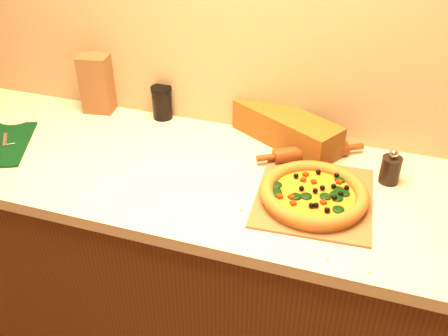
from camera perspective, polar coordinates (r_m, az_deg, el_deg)
cabinet at (r=1.91m, az=-0.03°, el=-12.44°), size 2.80×0.65×0.86m
countertop at (r=1.62m, az=-0.03°, el=-1.32°), size 2.84×0.68×0.04m
pizza_peel at (r=1.54m, az=10.31°, el=-2.93°), size 0.37×0.52×0.01m
pizza at (r=1.50m, az=10.21°, el=-2.94°), size 0.32×0.32×0.05m
pepper_grinder at (r=1.63m, az=18.50°, el=-0.09°), size 0.06×0.06×0.12m
rolling_pin at (r=1.70m, az=9.88°, el=1.79°), size 0.34×0.21×0.05m
bread_bag at (r=1.77m, az=7.09°, el=4.56°), size 0.42×0.32×0.11m
paper_bag at (r=2.02m, az=-14.29°, el=9.32°), size 0.13×0.11×0.23m
dark_jar at (r=1.93m, az=-7.09°, el=7.45°), size 0.08×0.08×0.13m
side_plate at (r=2.09m, az=-22.67°, el=5.30°), size 0.14×0.14×0.01m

